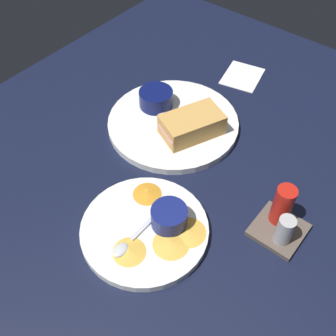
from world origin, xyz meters
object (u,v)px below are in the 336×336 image
(ramekin_dark_sauce, at_px, (156,98))
(ramekin_light_gravy, at_px, (169,216))
(sandwich_half_near, at_px, (192,125))
(plate_chips_companion, at_px, (145,230))
(spoon_by_dark_ramekin, at_px, (165,120))
(condiment_caddy, at_px, (282,219))
(spoon_by_gravy_ramekin, at_px, (126,245))
(plate_sandwich_main, at_px, (173,123))

(ramekin_dark_sauce, relative_size, ramekin_light_gravy, 1.19)
(sandwich_half_near, relative_size, plate_chips_companion, 0.64)
(spoon_by_dark_ramekin, relative_size, condiment_caddy, 0.98)
(ramekin_dark_sauce, distance_m, plate_chips_companion, 0.34)
(plate_chips_companion, height_order, spoon_by_gravy_ramekin, spoon_by_gravy_ramekin)
(plate_sandwich_main, distance_m, ramekin_light_gravy, 0.28)
(ramekin_light_gravy, xyz_separation_m, spoon_by_gravy_ramekin, (0.08, -0.03, -0.02))
(plate_sandwich_main, xyz_separation_m, spoon_by_dark_ramekin, (0.01, -0.01, 0.01))
(spoon_by_gravy_ramekin, bearing_deg, plate_chips_companion, 179.73)
(plate_chips_companion, bearing_deg, condiment_caddy, 130.19)
(spoon_by_gravy_ramekin, bearing_deg, condiment_caddy, 137.90)
(sandwich_half_near, distance_m, spoon_by_gravy_ramekin, 0.31)
(ramekin_light_gravy, height_order, condiment_caddy, condiment_caddy)
(plate_sandwich_main, height_order, plate_chips_companion, same)
(ramekin_dark_sauce, xyz_separation_m, spoon_by_gravy_ramekin, (0.32, 0.20, -0.02))
(spoon_by_gravy_ramekin, bearing_deg, ramekin_dark_sauce, -148.22)
(ramekin_dark_sauce, distance_m, spoon_by_dark_ramekin, 0.06)
(sandwich_half_near, relative_size, ramekin_dark_sauce, 1.91)
(spoon_by_dark_ramekin, height_order, ramekin_light_gravy, ramekin_light_gravy)
(plate_sandwich_main, relative_size, ramekin_light_gravy, 4.49)
(plate_sandwich_main, distance_m, sandwich_half_near, 0.06)
(plate_sandwich_main, distance_m, plate_chips_companion, 0.29)
(plate_sandwich_main, bearing_deg, spoon_by_gravy_ramekin, 23.93)
(ramekin_dark_sauce, relative_size, spoon_by_dark_ramekin, 0.85)
(ramekin_dark_sauce, distance_m, spoon_by_gravy_ramekin, 0.38)
(ramekin_light_gravy, distance_m, condiment_caddy, 0.20)
(plate_chips_companion, xyz_separation_m, condiment_caddy, (-0.16, 0.19, 0.03))
(sandwich_half_near, relative_size, spoon_by_dark_ramekin, 1.62)
(ramekin_light_gravy, bearing_deg, plate_chips_companion, -39.81)
(ramekin_dark_sauce, bearing_deg, spoon_by_dark_ramekin, 59.82)
(ramekin_dark_sauce, height_order, condiment_caddy, condiment_caddy)
(ramekin_light_gravy, bearing_deg, ramekin_dark_sauce, -136.06)
(sandwich_half_near, relative_size, spoon_by_gravy_ramekin, 1.52)
(ramekin_dark_sauce, xyz_separation_m, plate_chips_companion, (0.27, 0.20, -0.03))
(sandwich_half_near, height_order, ramekin_dark_sauce, sandwich_half_near)
(ramekin_dark_sauce, bearing_deg, ramekin_light_gravy, 43.94)
(ramekin_light_gravy, relative_size, spoon_by_gravy_ramekin, 0.67)
(sandwich_half_near, xyz_separation_m, ramekin_light_gravy, (0.22, 0.11, -0.00))
(plate_sandwich_main, height_order, spoon_by_dark_ramekin, spoon_by_dark_ramekin)
(sandwich_half_near, distance_m, spoon_by_dark_ramekin, 0.07)
(plate_sandwich_main, bearing_deg, condiment_caddy, 73.29)
(spoon_by_dark_ramekin, distance_m, plate_chips_companion, 0.29)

